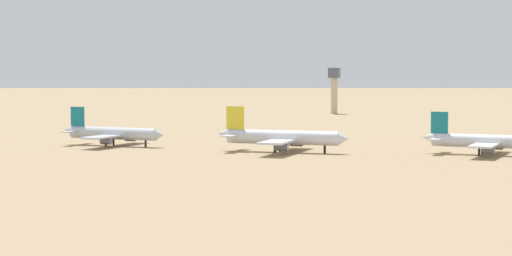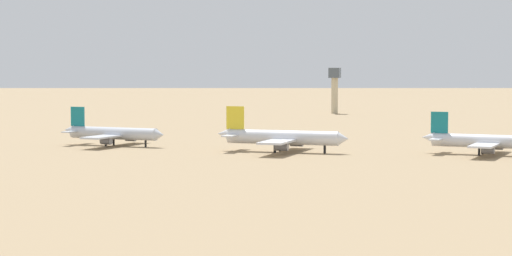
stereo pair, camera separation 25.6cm
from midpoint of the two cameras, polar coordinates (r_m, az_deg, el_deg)
ground at (r=237.73m, az=1.66°, el=-1.54°), size 4000.00×4000.00×0.00m
ridge_far_west at (r=1440.11m, az=-8.04°, el=4.67°), size 411.32×377.23×92.40m
ridge_west at (r=1344.44m, az=6.65°, el=5.52°), size 255.84×199.64×128.66m
parked_jet_teal_3 at (r=261.10m, az=-8.84°, el=-0.33°), size 32.70×27.75×10.80m
parked_jet_yellow_4 at (r=238.69m, az=1.60°, el=-0.59°), size 35.66×29.94×11.79m
parked_jet_teal_5 at (r=237.76m, az=13.99°, el=-0.80°), size 32.32×27.45×10.68m
control_tower at (r=443.42m, az=4.91°, el=2.61°), size 5.20×5.20×21.91m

